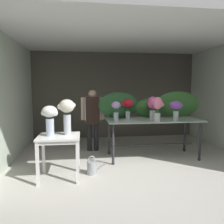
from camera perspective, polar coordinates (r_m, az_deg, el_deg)
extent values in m
plane|color=beige|center=(5.34, 3.85, -10.97)|extent=(8.78, 8.78, 0.00)
cube|color=#5B564C|center=(7.07, 0.73, 4.27)|extent=(5.17, 0.12, 2.66)
cube|color=silver|center=(5.24, -24.97, 2.90)|extent=(0.12, 4.11, 2.66)
cube|color=silver|center=(5.22, 4.09, 18.81)|extent=(5.29, 4.11, 0.12)
cube|color=silver|center=(5.06, 10.44, -1.96)|extent=(2.10, 0.92, 0.02)
cylinder|color=#2D2D33|center=(4.60, 0.30, -8.29)|extent=(0.05, 0.05, 0.86)
sphere|color=#2D2D33|center=(4.71, 0.30, -12.98)|extent=(0.07, 0.07, 0.07)
cylinder|color=#2D2D33|center=(5.20, 21.64, -7.02)|extent=(0.05, 0.05, 0.86)
sphere|color=#2D2D33|center=(5.30, 21.46, -11.21)|extent=(0.07, 0.07, 0.07)
cylinder|color=#2D2D33|center=(5.29, -0.77, -6.33)|extent=(0.05, 0.05, 0.86)
sphere|color=#2D2D33|center=(5.39, -0.76, -10.46)|extent=(0.07, 0.07, 0.07)
cylinder|color=#2D2D33|center=(5.82, 18.20, -5.47)|extent=(0.05, 0.05, 0.86)
sphere|color=#2D2D33|center=(5.91, 18.06, -9.25)|extent=(0.07, 0.07, 0.07)
cylinder|color=#2D2D33|center=(5.18, 10.31, -8.18)|extent=(1.90, 0.03, 0.03)
cube|color=white|center=(3.97, -13.49, -6.13)|extent=(0.72, 0.64, 0.03)
cube|color=white|center=(3.98, -13.47, -6.76)|extent=(0.66, 0.58, 0.06)
cube|color=white|center=(3.85, -18.60, -12.58)|extent=(0.05, 0.05, 0.73)
cube|color=white|center=(3.78, -8.86, -12.67)|extent=(0.05, 0.05, 0.73)
cube|color=white|center=(4.37, -17.19, -10.22)|extent=(0.05, 0.05, 0.73)
cube|color=white|center=(4.31, -8.69, -10.24)|extent=(0.05, 0.05, 0.73)
cylinder|color=#232328|center=(5.62, -5.81, -5.97)|extent=(0.12, 0.12, 0.78)
cylinder|color=#232328|center=(5.63, -4.09, -5.93)|extent=(0.12, 0.12, 0.78)
cube|color=#B2BCC6|center=(5.52, -5.02, 0.86)|extent=(0.40, 0.22, 0.56)
cube|color=black|center=(5.41, -4.96, 0.32)|extent=(0.34, 0.02, 0.68)
cylinder|color=#D8AD8E|center=(5.52, -7.54, 0.85)|extent=(0.09, 0.09, 0.55)
cylinder|color=#D8AD8E|center=(5.54, -2.51, 0.92)|extent=(0.09, 0.09, 0.55)
sphere|color=#D8AD8E|center=(5.50, -5.06, 4.68)|extent=(0.20, 0.20, 0.20)
ellipsoid|color=brown|center=(5.52, -5.07, 5.36)|extent=(0.15, 0.15, 0.09)
ellipsoid|color=#28562D|center=(5.19, 1.68, 1.79)|extent=(0.94, 0.31, 0.60)
ellipsoid|color=#2D6028|center=(5.37, 9.83, 1.05)|extent=(0.83, 0.29, 0.45)
ellipsoid|color=#387033|center=(5.60, 16.53, 1.97)|extent=(1.09, 0.21, 0.62)
cylinder|color=silver|center=(4.72, 1.03, -1.20)|extent=(0.10, 0.10, 0.19)
cylinder|color=#9EBCB2|center=(4.73, 1.03, -1.83)|extent=(0.10, 0.10, 0.08)
cylinder|color=#387033|center=(4.72, 1.36, -0.47)|extent=(0.01, 0.01, 0.29)
cylinder|color=#387033|center=(4.73, 0.94, -0.46)|extent=(0.01, 0.01, 0.29)
cylinder|color=#387033|center=(4.71, 0.80, -0.48)|extent=(0.01, 0.01, 0.29)
cylinder|color=#387033|center=(4.68, 1.01, -0.52)|extent=(0.01, 0.01, 0.29)
ellipsoid|color=#B28ED1|center=(4.69, 1.04, 1.80)|extent=(0.19, 0.19, 0.15)
sphere|color=#B28ED1|center=(4.71, 0.23, 1.59)|extent=(0.06, 0.06, 0.06)
sphere|color=#B28ED1|center=(4.72, 2.02, 1.68)|extent=(0.05, 0.05, 0.05)
ellipsoid|color=#28562D|center=(4.70, 1.40, 0.16)|extent=(0.10, 0.10, 0.03)
cylinder|color=silver|center=(4.98, 16.06, -0.94)|extent=(0.11, 0.11, 0.21)
cylinder|color=#9EBCB2|center=(4.99, 16.04, -1.59)|extent=(0.10, 0.10, 0.09)
cylinder|color=#477F3D|center=(4.98, 16.24, -0.46)|extent=(0.01, 0.01, 0.27)
cylinder|color=#477F3D|center=(4.98, 15.88, -0.45)|extent=(0.01, 0.01, 0.27)
cylinder|color=#477F3D|center=(4.95, 16.13, -0.50)|extent=(0.01, 0.01, 0.27)
ellipsoid|color=purple|center=(4.96, 16.15, 1.67)|extent=(0.27, 0.27, 0.17)
ellipsoid|color=#387033|center=(4.95, 15.88, 0.46)|extent=(0.11, 0.07, 0.03)
cylinder|color=silver|center=(4.72, 11.55, -1.34)|extent=(0.13, 0.13, 0.18)
cylinder|color=#9EBCB2|center=(4.73, 11.53, -1.96)|extent=(0.12, 0.12, 0.08)
cylinder|color=#477F3D|center=(4.72, 11.81, -0.49)|extent=(0.01, 0.01, 0.30)
cylinder|color=#477F3D|center=(4.74, 11.44, -0.46)|extent=(0.01, 0.01, 0.30)
cylinder|color=#477F3D|center=(4.70, 11.37, -0.51)|extent=(0.01, 0.01, 0.30)
cylinder|color=#477F3D|center=(4.69, 11.62, -0.53)|extent=(0.01, 0.01, 0.30)
ellipsoid|color=pink|center=(4.69, 11.63, 2.27)|extent=(0.20, 0.20, 0.25)
sphere|color=pink|center=(4.69, 10.72, 2.66)|extent=(0.10, 0.10, 0.10)
sphere|color=pink|center=(4.70, 12.75, 1.85)|extent=(0.09, 0.09, 0.09)
ellipsoid|color=#477F3D|center=(4.69, 11.72, -0.01)|extent=(0.09, 0.10, 0.03)
cylinder|color=silver|center=(5.14, 10.35, -0.63)|extent=(0.13, 0.13, 0.19)
cylinder|color=#9EBCB2|center=(5.15, 10.34, -1.23)|extent=(0.12, 0.12, 0.08)
cylinder|color=#477F3D|center=(5.14, 10.64, -0.09)|extent=(0.01, 0.01, 0.27)
cylinder|color=#477F3D|center=(5.15, 10.26, -0.07)|extent=(0.01, 0.01, 0.27)
cylinder|color=#477F3D|center=(5.13, 9.98, -0.09)|extent=(0.01, 0.01, 0.27)
cylinder|color=#477F3D|center=(5.11, 10.46, -0.13)|extent=(0.01, 0.01, 0.27)
ellipsoid|color=#E54C9E|center=(5.12, 10.41, 2.35)|extent=(0.23, 0.23, 0.28)
sphere|color=#E54C9E|center=(5.17, 11.22, 1.80)|extent=(0.09, 0.09, 0.09)
cylinder|color=silver|center=(5.08, 4.02, -0.77)|extent=(0.11, 0.11, 0.17)
cylinder|color=#9EBCB2|center=(5.08, 4.01, -1.30)|extent=(0.10, 0.10, 0.07)
cylinder|color=#477F3D|center=(5.07, 4.19, 0.03)|extent=(0.01, 0.01, 0.29)
cylinder|color=#477F3D|center=(5.09, 4.04, 0.05)|extent=(0.01, 0.01, 0.29)
cylinder|color=#477F3D|center=(5.06, 3.85, 0.02)|extent=(0.01, 0.01, 0.29)
cylinder|color=#477F3D|center=(5.05, 4.10, 0.01)|extent=(0.01, 0.01, 0.29)
ellipsoid|color=red|center=(5.05, 4.04, 2.30)|extent=(0.24, 0.24, 0.19)
sphere|color=red|center=(5.01, 2.94, 1.87)|extent=(0.08, 0.08, 0.08)
sphere|color=red|center=(5.09, 4.75, 2.28)|extent=(0.07, 0.07, 0.07)
cylinder|color=silver|center=(3.95, -15.62, -3.80)|extent=(0.14, 0.14, 0.30)
cylinder|color=#9EBCB2|center=(3.97, -15.59, -5.00)|extent=(0.13, 0.13, 0.13)
cylinder|color=#2D6028|center=(3.93, -15.13, -3.29)|extent=(0.01, 0.01, 0.35)
cylinder|color=#2D6028|center=(3.98, -15.75, -3.20)|extent=(0.01, 0.01, 0.35)
cylinder|color=#2D6028|center=(3.92, -16.06, -3.34)|extent=(0.01, 0.01, 0.35)
ellipsoid|color=white|center=(3.91, -15.74, 0.13)|extent=(0.26, 0.26, 0.20)
sphere|color=white|center=(3.93, -17.10, -0.20)|extent=(0.10, 0.10, 0.10)
sphere|color=white|center=(3.92, -14.56, -0.25)|extent=(0.12, 0.12, 0.12)
ellipsoid|color=#28562D|center=(3.95, -15.81, -1.32)|extent=(0.04, 0.10, 0.03)
cylinder|color=silver|center=(3.98, -11.42, -3.22)|extent=(0.13, 0.13, 0.35)
cylinder|color=#9EBCB2|center=(4.00, -11.38, -4.62)|extent=(0.12, 0.12, 0.15)
cylinder|color=#2D6028|center=(3.97, -10.94, -2.53)|extent=(0.01, 0.01, 0.43)
cylinder|color=#2D6028|center=(4.00, -11.72, -2.50)|extent=(0.01, 0.01, 0.43)
cylinder|color=#2D6028|center=(3.95, -11.82, -2.61)|extent=(0.01, 0.01, 0.43)
ellipsoid|color=silver|center=(3.94, -11.52, 1.56)|extent=(0.26, 0.26, 0.24)
sphere|color=silver|center=(3.94, -13.15, 1.34)|extent=(0.10, 0.10, 0.10)
sphere|color=silver|center=(3.94, -10.00, 1.73)|extent=(0.09, 0.09, 0.09)
cylinder|color=#999EA3|center=(4.23, -5.21, -14.06)|extent=(0.18, 0.18, 0.24)
cylinder|color=#999EA3|center=(4.23, -2.85, -13.84)|extent=(0.18, 0.04, 0.14)
torus|color=#999EA3|center=(4.17, -5.24, -12.00)|extent=(0.13, 0.02, 0.13)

